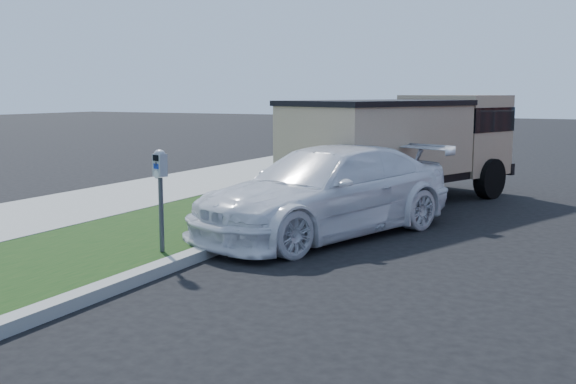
% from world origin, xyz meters
% --- Properties ---
extents(ground, '(120.00, 120.00, 0.00)m').
position_xyz_m(ground, '(0.00, 0.00, 0.00)').
color(ground, black).
rests_on(ground, ground).
extents(streetside, '(6.12, 50.00, 0.15)m').
position_xyz_m(streetside, '(-5.57, 2.00, 0.07)').
color(streetside, gray).
rests_on(streetside, ground).
extents(parking_meter, '(0.23, 0.19, 1.47)m').
position_xyz_m(parking_meter, '(-3.01, 0.17, 1.20)').
color(parking_meter, '#3F4247').
rests_on(parking_meter, ground).
extents(white_wagon, '(3.72, 5.53, 1.49)m').
position_xyz_m(white_wagon, '(-1.63, 3.00, 0.74)').
color(white_wagon, white).
rests_on(white_wagon, ground).
extents(dump_truck, '(4.14, 6.36, 2.34)m').
position_xyz_m(dump_truck, '(-1.50, 7.00, 1.32)').
color(dump_truck, black).
rests_on(dump_truck, ground).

